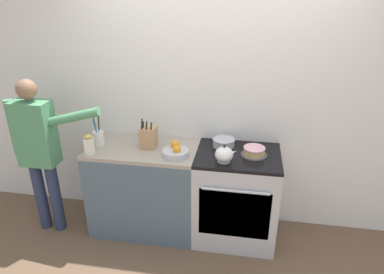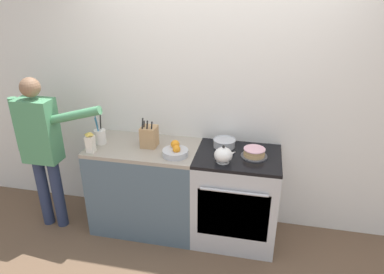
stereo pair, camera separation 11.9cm
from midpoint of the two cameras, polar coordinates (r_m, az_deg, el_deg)
ground_plane at (r=3.39m, az=2.88°, el=-18.60°), size 16.00×16.00×0.00m
wall_back at (r=3.27m, az=5.15°, el=6.21°), size 8.00×0.04×2.60m
counter_cabinet at (r=3.48m, az=-6.66°, el=-8.21°), size 1.03×0.60×0.90m
stove_range at (r=3.33m, az=8.33°, el=-9.92°), size 0.76×0.64×0.90m
layer_cake at (r=3.09m, az=11.43°, el=-2.61°), size 0.23×0.23×0.08m
tea_kettle at (r=2.94m, az=6.43°, el=-3.04°), size 0.19×0.16×0.16m
mixing_bowl at (r=3.22m, az=6.47°, el=-0.99°), size 0.21×0.21×0.08m
knife_block at (r=3.21m, az=-6.10°, el=0.10°), size 0.14×0.15×0.29m
utensil_crock at (r=3.36m, az=-14.08°, el=0.17°), size 0.11×0.11×0.33m
fruit_bowl at (r=3.05m, az=-1.66°, el=-2.39°), size 0.23×0.23×0.12m
milk_carton at (r=3.20m, az=-15.59°, el=-0.89°), size 0.07×0.07×0.20m
person_baker at (r=3.50m, az=-22.86°, el=-0.99°), size 0.91×0.20×1.56m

